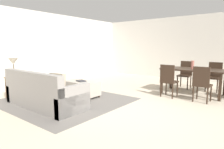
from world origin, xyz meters
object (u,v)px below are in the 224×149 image
object	(u,v)px
table_lamp	(13,62)
dining_chair_far_right	(214,75)
dining_chair_far_left	(185,73)
book_on_ottoman	(81,81)
side_table	(15,81)
dining_chair_near_left	(168,79)
dining_table	(193,72)
vase_centerpiece	(193,65)
couch	(44,94)
ottoman_table	(81,88)
dining_chair_near_right	(202,82)

from	to	relation	value
table_lamp	dining_chair_far_right	xyz separation A→B (m)	(4.21, 4.31, -0.48)
table_lamp	dining_chair_far_left	size ratio (longest dim) A/B	0.57
book_on_ottoman	dining_chair_far_right	bearing A→B (deg)	46.51
side_table	dining_chair_near_left	distance (m)	4.28
dining_table	dining_chair_near_left	xyz separation A→B (m)	(-0.42, -0.82, -0.15)
dining_chair_far_left	book_on_ottoman	world-z (taller)	dining_chair_far_left
dining_table	vase_centerpiece	xyz separation A→B (m)	(-0.01, -0.02, 0.21)
dining_chair_far_left	couch	bearing A→B (deg)	-114.63
couch	book_on_ottoman	bearing A→B (deg)	92.59
couch	dining_chair_far_right	xyz separation A→B (m)	(2.84, 4.30, 0.22)
ottoman_table	dining_chair_near_left	world-z (taller)	dining_chair_near_left
dining_chair_far_left	book_on_ottoman	xyz separation A→B (m)	(-2.00, -2.99, -0.08)
dining_chair_near_left	vase_centerpiece	distance (m)	0.96
dining_chair_far_left	dining_chair_far_right	size ratio (longest dim) A/B	1.00
dining_chair_far_left	table_lamp	bearing A→B (deg)	-127.97
dining_chair_far_left	dining_chair_far_right	xyz separation A→B (m)	(0.89, 0.06, 0.00)
ottoman_table	dining_chair_near_left	bearing A→B (deg)	34.85
dining_table	dining_chair_near_left	bearing A→B (deg)	-117.22
table_lamp	dining_chair_near_right	world-z (taller)	table_lamp
couch	vase_centerpiece	bearing A→B (deg)	55.12
dining_table	book_on_ottoman	world-z (taller)	dining_table
dining_chair_near_right	book_on_ottoman	size ratio (longest dim) A/B	3.54
dining_chair_near_left	dining_chair_far_left	bearing A→B (deg)	91.46
dining_table	dining_chair_far_right	xyz separation A→B (m)	(0.43, 0.85, -0.15)
table_lamp	dining_chair_far_left	bearing A→B (deg)	52.03
ottoman_table	dining_chair_near_left	size ratio (longest dim) A/B	1.21
couch	dining_chair_near_left	xyz separation A→B (m)	(1.99, 2.64, 0.22)
ottoman_table	table_lamp	bearing A→B (deg)	-137.14
side_table	dining_chair_far_right	bearing A→B (deg)	45.69
ottoman_table	dining_chair_near_left	distance (m)	2.48
side_table	table_lamp	world-z (taller)	table_lamp
couch	ottoman_table	distance (m)	1.24
couch	dining_chair_far_left	distance (m)	4.68
side_table	dining_chair_near_left	world-z (taller)	dining_chair_near_left
side_table	book_on_ottoman	world-z (taller)	side_table
dining_table	couch	bearing A→B (deg)	-124.84
ottoman_table	dining_chair_far_left	size ratio (longest dim) A/B	1.21
ottoman_table	book_on_ottoman	xyz separation A→B (m)	(-0.02, 0.02, 0.20)
book_on_ottoman	dining_chair_near_right	bearing A→B (deg)	25.84
ottoman_table	vase_centerpiece	size ratio (longest dim) A/B	4.55
ottoman_table	dining_table	bearing A→B (deg)	42.34
table_lamp	dining_table	distance (m)	5.14
ottoman_table	book_on_ottoman	world-z (taller)	book_on_ottoman
dining_chair_near_left	book_on_ottoman	world-z (taller)	dining_chair_near_left
ottoman_table	dining_chair_near_right	distance (m)	3.23
ottoman_table	dining_chair_far_right	bearing A→B (deg)	46.93
couch	dining_chair_near_right	distance (m)	3.91
dining_chair_near_right	book_on_ottoman	bearing A→B (deg)	-154.16
dining_chair_far_left	dining_table	bearing A→B (deg)	-59.67
dining_chair_far_right	couch	bearing A→B (deg)	-123.38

